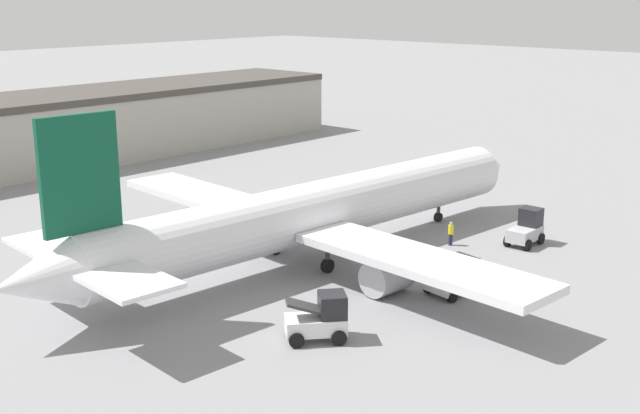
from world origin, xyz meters
name	(u,v)px	position (x,y,z in m)	size (l,w,h in m)	color
ground_plane	(320,257)	(0.00, 0.00, 0.00)	(400.00, 400.00, 0.00)	gray
airplane	(309,214)	(-0.98, 0.07, 3.18)	(42.01, 35.87, 11.19)	white
ground_crew_worker	(451,233)	(8.02, -4.93, 0.90)	(0.37, 0.37, 1.68)	#1E2338
baggage_tug	(455,277)	(0.52, -10.16, 0.95)	(3.09, 2.56, 2.08)	silver
belt_loader_truck	(320,318)	(-9.59, -8.73, 1.13)	(3.44, 3.31, 2.43)	silver
pushback_tug	(527,229)	(11.72, -8.69, 1.12)	(2.85, 1.85, 2.49)	#B2B2B7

